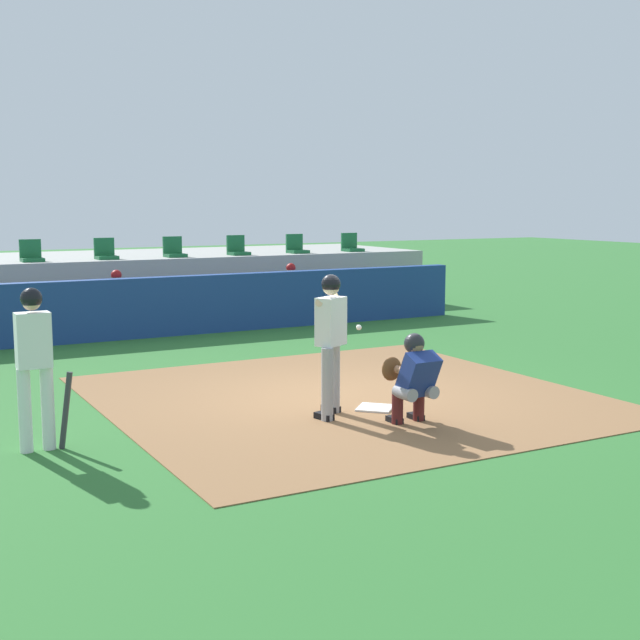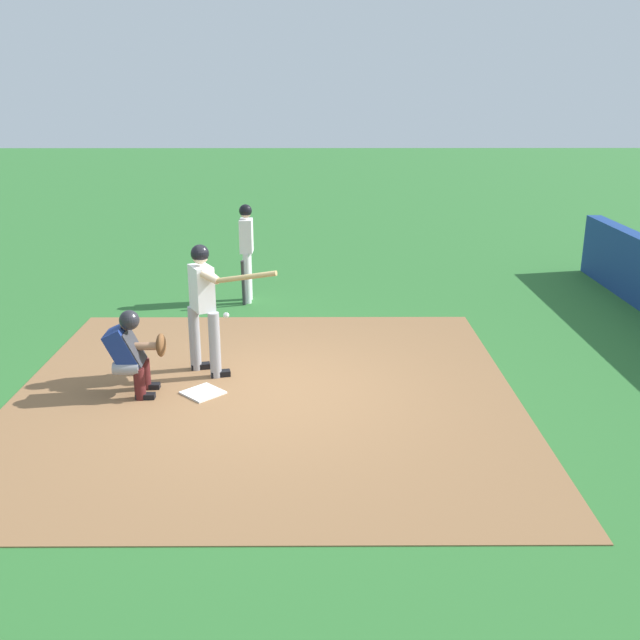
{
  "view_description": "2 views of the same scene",
  "coord_description": "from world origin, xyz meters",
  "views": [
    {
      "loc": [
        -5.84,
        -9.99,
        2.69
      ],
      "look_at": [
        0.0,
        0.7,
        1.0
      ],
      "focal_mm": 47.92,
      "sensor_mm": 36.0,
      "label": 1
    },
    {
      "loc": [
        8.38,
        0.66,
        3.72
      ],
      "look_at": [
        0.0,
        0.7,
        1.0
      ],
      "focal_mm": 39.97,
      "sensor_mm": 36.0,
      "label": 2
    }
  ],
  "objects": [
    {
      "name": "dirt_infield",
      "position": [
        0.0,
        0.0,
        0.01
      ],
      "size": [
        6.4,
        6.4,
        0.01
      ],
      "primitive_type": "cube",
      "color": "olive",
      "rests_on": "ground"
    },
    {
      "name": "stadium_seat_4",
      "position": [
        0.81,
        9.38,
        1.53
      ],
      "size": [
        0.46,
        0.46,
        0.48
      ],
      "color": "#196033",
      "rests_on": "stands_platform"
    },
    {
      "name": "ground_plane",
      "position": [
        0.0,
        0.0,
        0.0
      ],
      "size": [
        80.0,
        80.0,
        0.0
      ],
      "primitive_type": "plane",
      "color": "#2D6B2D"
    },
    {
      "name": "dugout_bench",
      "position": [
        0.0,
        7.5,
        0.23
      ],
      "size": [
        11.8,
        0.44,
        0.45
      ],
      "primitive_type": "cube",
      "color": "olive",
      "rests_on": "ground"
    },
    {
      "name": "stadium_seat_5",
      "position": [
        2.44,
        9.38,
        1.53
      ],
      "size": [
        0.46,
        0.46,
        0.48
      ],
      "color": "#196033",
      "rests_on": "stands_platform"
    },
    {
      "name": "dugout_player_1",
      "position": [
        2.94,
        7.34,
        0.67
      ],
      "size": [
        0.49,
        0.7,
        1.3
      ],
      "color": "#939399",
      "rests_on": "ground"
    },
    {
      "name": "home_plate",
      "position": [
        0.0,
        -0.8,
        0.02
      ],
      "size": [
        0.62,
        0.62,
        0.02
      ],
      "primitive_type": "cube",
      "rotation": [
        0.0,
        0.0,
        0.79
      ],
      "color": "white",
      "rests_on": "dirt_infield"
    },
    {
      "name": "stadium_seat_6",
      "position": [
        4.06,
        9.38,
        1.53
      ],
      "size": [
        0.46,
        0.46,
        0.48
      ],
      "color": "#196033",
      "rests_on": "stands_platform"
    },
    {
      "name": "stands_platform",
      "position": [
        0.0,
        10.9,
        0.7
      ],
      "size": [
        15.0,
        4.4,
        1.4
      ],
      "primitive_type": "cube",
      "color": "#9E9E99",
      "rests_on": "ground"
    },
    {
      "name": "stadium_seat_3",
      "position": [
        -0.81,
        9.38,
        1.53
      ],
      "size": [
        0.46,
        0.46,
        0.48
      ],
      "color": "#196033",
      "rests_on": "stands_platform"
    },
    {
      "name": "on_deck_batter",
      "position": [
        -4.21,
        -0.6,
        1.02
      ],
      "size": [
        0.58,
        0.23,
        1.79
      ],
      "color": "silver",
      "rests_on": "ground"
    },
    {
      "name": "stadium_seat_7",
      "position": [
        5.69,
        9.38,
        1.53
      ],
      "size": [
        0.46,
        0.46,
        0.48
      ],
      "color": "#196033",
      "rests_on": "stands_platform"
    },
    {
      "name": "dugout_player_0",
      "position": [
        -1.1,
        7.34,
        0.67
      ],
      "size": [
        0.49,
        0.7,
        1.3
      ],
      "color": "#939399",
      "rests_on": "ground"
    },
    {
      "name": "batter_at_plate",
      "position": [
        -0.68,
        -0.84,
        1.04
      ],
      "size": [
        0.85,
        1.28,
        1.8
      ],
      "color": "#99999E",
      "rests_on": "ground"
    },
    {
      "name": "stadium_seat_2",
      "position": [
        -2.44,
        9.38,
        1.53
      ],
      "size": [
        0.46,
        0.46,
        0.48
      ],
      "color": "#196033",
      "rests_on": "stands_platform"
    },
    {
      "name": "dugout_wall",
      "position": [
        0.0,
        6.5,
        0.6
      ],
      "size": [
        13.0,
        0.3,
        1.2
      ],
      "primitive_type": "cube",
      "color": "navy",
      "rests_on": "ground"
    },
    {
      "name": "catcher_crouched",
      "position": [
        -0.01,
        -1.65,
        0.61
      ],
      "size": [
        0.49,
        1.55,
        1.13
      ],
      "color": "gray",
      "rests_on": "ground"
    }
  ]
}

